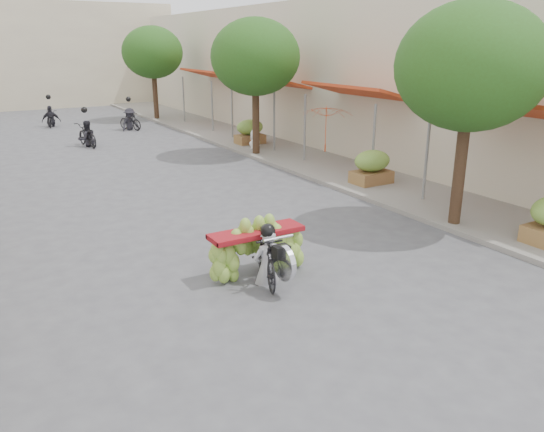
% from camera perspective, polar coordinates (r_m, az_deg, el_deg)
% --- Properties ---
extents(ground, '(120.00, 120.00, 0.00)m').
position_cam_1_polar(ground, '(7.67, 14.47, -16.66)').
color(ground, '#525257').
rests_on(ground, ground).
extents(sidewalk_right, '(4.00, 60.00, 0.12)m').
position_cam_1_polar(sidewalk_right, '(22.95, 0.59, 7.47)').
color(sidewalk_right, gray).
rests_on(sidewalk_right, ground).
extents(shophouse_row_right, '(9.77, 40.00, 6.00)m').
position_cam_1_polar(shophouse_row_right, '(24.78, 12.15, 14.72)').
color(shophouse_row_right, beige).
rests_on(shophouse_row_right, ground).
extents(far_building, '(20.00, 6.00, 7.00)m').
position_cam_1_polar(far_building, '(42.56, -25.22, 15.40)').
color(far_building, beige).
rests_on(far_building, ground).
extents(street_tree_near, '(3.40, 3.40, 5.25)m').
position_cam_1_polar(street_tree_near, '(13.06, 20.64, 14.74)').
color(street_tree_near, '#3A2719').
rests_on(street_tree_near, ground).
extents(street_tree_mid, '(3.40, 3.40, 5.25)m').
position_cam_1_polar(street_tree_mid, '(20.89, -1.81, 16.69)').
color(street_tree_mid, '#3A2719').
rests_on(street_tree_mid, ground).
extents(street_tree_far, '(3.40, 3.40, 5.25)m').
position_cam_1_polar(street_tree_far, '(31.93, -12.73, 16.77)').
color(street_tree_far, '#3A2719').
rests_on(street_tree_far, ground).
extents(produce_crate_mid, '(1.20, 0.88, 1.16)m').
position_cam_1_polar(produce_crate_mid, '(16.80, 10.70, 5.47)').
color(produce_crate_mid, brown).
rests_on(produce_crate_mid, ground).
extents(produce_crate_far, '(1.20, 0.88, 1.16)m').
position_cam_1_polar(produce_crate_far, '(23.30, -2.40, 9.25)').
color(produce_crate_far, brown).
rests_on(produce_crate_far, ground).
extents(banana_motorbike, '(2.20, 1.88, 1.95)m').
position_cam_1_polar(banana_motorbike, '(9.96, -1.06, -3.29)').
color(banana_motorbike, black).
rests_on(banana_motorbike, ground).
extents(market_umbrella, '(1.93, 1.93, 1.54)m').
position_cam_1_polar(market_umbrella, '(17.68, 5.99, 11.75)').
color(market_umbrella, '#C24319').
rests_on(market_umbrella, ground).
extents(pedestrian, '(0.87, 0.76, 1.52)m').
position_cam_1_polar(pedestrian, '(22.30, -1.82, 9.28)').
color(pedestrian, white).
rests_on(pedestrian, ground).
extents(bg_motorbike_a, '(0.91, 1.82, 1.95)m').
position_cam_1_polar(bg_motorbike_a, '(24.55, -19.35, 8.74)').
color(bg_motorbike_a, black).
rests_on(bg_motorbike_a, ground).
extents(bg_motorbike_b, '(1.19, 1.62, 1.95)m').
position_cam_1_polar(bg_motorbike_b, '(28.65, -15.08, 10.62)').
color(bg_motorbike_b, black).
rests_on(bg_motorbike_b, ground).
extents(bg_motorbike_c, '(1.08, 1.55, 1.95)m').
position_cam_1_polar(bg_motorbike_c, '(31.17, -22.76, 10.35)').
color(bg_motorbike_c, black).
rests_on(bg_motorbike_c, ground).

